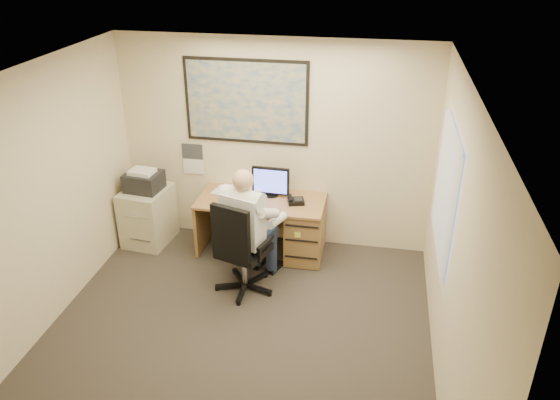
% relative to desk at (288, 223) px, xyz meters
% --- Properties ---
extents(room_shell, '(4.00, 4.50, 2.70)m').
position_rel_desk_xyz_m(room_shell, '(-0.24, -1.90, 0.91)').
color(room_shell, '#322C27').
rests_on(room_shell, ground).
extents(desk, '(1.60, 0.97, 1.13)m').
position_rel_desk_xyz_m(desk, '(0.00, 0.00, 0.00)').
color(desk, '#A47446').
rests_on(desk, ground).
extents(world_map, '(1.56, 0.03, 1.06)m').
position_rel_desk_xyz_m(world_map, '(-0.59, 0.33, 1.46)').
color(world_map, '#1E4C93').
rests_on(world_map, room_shell).
extents(wall_calendar, '(0.28, 0.01, 0.42)m').
position_rel_desk_xyz_m(wall_calendar, '(-1.34, 0.34, 0.64)').
color(wall_calendar, white).
rests_on(wall_calendar, room_shell).
extents(window_blinds, '(0.06, 1.40, 1.30)m').
position_rel_desk_xyz_m(window_blinds, '(1.73, -1.10, 1.11)').
color(window_blinds, silver).
rests_on(window_blinds, room_shell).
extents(filing_cabinet, '(0.61, 0.71, 1.05)m').
position_rel_desk_xyz_m(filing_cabinet, '(-1.88, -0.04, 0.01)').
color(filing_cabinet, beige).
rests_on(filing_cabinet, ground).
extents(office_chair, '(0.88, 0.88, 1.18)m').
position_rel_desk_xyz_m(office_chair, '(-0.34, -0.92, -0.10)').
color(office_chair, black).
rests_on(office_chair, ground).
extents(person, '(0.88, 1.05, 1.51)m').
position_rel_desk_xyz_m(person, '(-0.36, -0.84, 0.31)').
color(person, white).
rests_on(person, office_chair).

